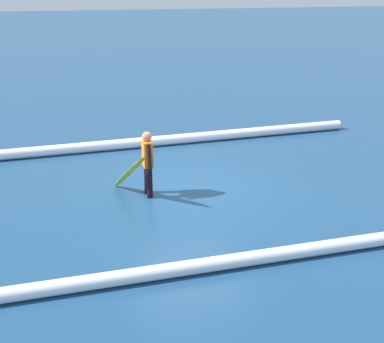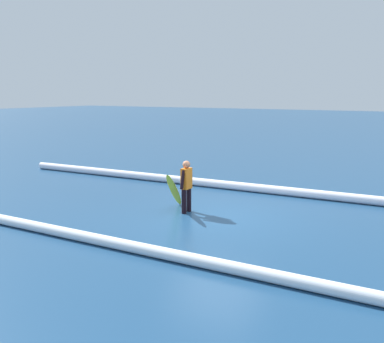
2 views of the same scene
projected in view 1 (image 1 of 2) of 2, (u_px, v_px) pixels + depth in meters
The scene contains 5 objects.
ground_plane at pixel (189, 190), 11.71m from camera, with size 154.52×154.52×0.00m, color navy.
surfer at pixel (148, 160), 11.12m from camera, with size 0.22×0.58×1.51m.
surfboard at pixel (130, 172), 11.10m from camera, with size 0.74×1.56×1.24m.
wave_crest_foreground at pixel (83, 148), 14.18m from camera, with size 0.29×0.29×16.67m, color white.
wave_crest_midground at pixel (292, 252), 8.76m from camera, with size 0.25×0.25×22.88m, color white.
Camera 1 is at (2.66, 10.43, 4.61)m, focal length 46.51 mm.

